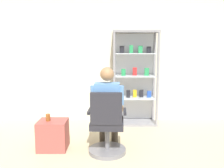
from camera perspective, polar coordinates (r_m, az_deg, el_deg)
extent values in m
cube|color=silver|center=(5.09, 0.74, 6.27)|extent=(6.00, 0.10, 2.70)
cylinder|color=gray|center=(4.63, 0.53, 1.05)|extent=(0.05, 0.05, 1.90)
cylinder|color=gray|center=(4.72, 10.92, 1.04)|extent=(0.05, 0.05, 1.90)
cylinder|color=gray|center=(5.02, 0.47, 1.66)|extent=(0.05, 0.05, 1.90)
cylinder|color=gray|center=(5.11, 10.05, 1.64)|extent=(0.05, 0.05, 1.90)
cube|color=gray|center=(4.82, 5.69, 12.39)|extent=(0.90, 0.45, 0.04)
cube|color=gray|center=(5.05, 5.37, -9.16)|extent=(0.90, 0.45, 0.04)
cube|color=silver|center=(5.06, 5.28, 1.67)|extent=(0.84, 0.02, 1.80)
cube|color=silver|center=(4.92, 5.46, -3.26)|extent=(0.82, 0.39, 0.02)
cube|color=silver|center=(4.86, 2.22, -2.34)|extent=(0.07, 0.04, 0.15)
cube|color=black|center=(4.86, 3.92, -2.35)|extent=(0.08, 0.04, 0.16)
cube|color=gold|center=(4.91, 5.49, -2.29)|extent=(0.08, 0.04, 0.15)
cube|color=black|center=(4.92, 7.03, -2.27)|extent=(0.08, 0.04, 0.15)
cube|color=#264CB2|center=(4.93, 8.89, -2.42)|extent=(0.08, 0.03, 0.13)
cube|color=silver|center=(4.84, 5.53, 1.95)|extent=(0.82, 0.39, 0.02)
cube|color=#268C4C|center=(4.79, 2.76, 2.82)|extent=(0.09, 0.04, 0.14)
cube|color=red|center=(4.86, 5.47, 3.02)|extent=(0.08, 0.04, 0.16)
cube|color=#268C4C|center=(4.86, 8.32, 2.92)|extent=(0.09, 0.05, 0.15)
cube|color=silver|center=(4.81, 5.61, 7.28)|extent=(0.82, 0.39, 0.02)
cube|color=black|center=(4.82, 2.41, 8.26)|extent=(0.09, 0.05, 0.14)
cube|color=#268C4C|center=(4.78, 4.63, 8.32)|extent=(0.08, 0.05, 0.16)
cube|color=#268C4C|center=(4.83, 6.80, 8.23)|extent=(0.09, 0.04, 0.15)
cube|color=black|center=(4.89, 8.83, 8.10)|extent=(0.08, 0.04, 0.13)
cylinder|color=slate|center=(3.73, -1.14, -15.64)|extent=(0.56, 0.56, 0.06)
cylinder|color=slate|center=(3.65, -1.15, -12.70)|extent=(0.07, 0.07, 0.41)
cube|color=#26262D|center=(3.57, -1.16, -9.34)|extent=(0.50, 0.50, 0.10)
cube|color=#26262D|center=(3.29, -1.40, -5.91)|extent=(0.44, 0.10, 0.45)
cube|color=#26262D|center=(3.51, 3.09, -6.58)|extent=(0.05, 0.30, 0.04)
cube|color=#26262D|center=(3.54, -5.40, -6.48)|extent=(0.05, 0.30, 0.04)
cylinder|color=#3F382D|center=(3.73, 0.56, -6.94)|extent=(0.16, 0.41, 0.14)
cylinder|color=#3F382D|center=(4.00, 0.64, -10.04)|extent=(0.11, 0.11, 0.56)
cylinder|color=#3F382D|center=(3.74, -2.53, -6.91)|extent=(0.16, 0.41, 0.14)
cylinder|color=#3F382D|center=(4.01, -2.26, -9.99)|extent=(0.11, 0.11, 0.56)
cube|color=#598CCC|center=(3.48, -1.18, -3.84)|extent=(0.37, 0.24, 0.50)
sphere|color=#99704C|center=(3.42, -1.20, 2.39)|extent=(0.20, 0.20, 0.20)
cylinder|color=#598CCC|center=(3.46, 2.13, -2.74)|extent=(0.09, 0.09, 0.28)
cylinder|color=#99704C|center=(3.68, 2.12, -5.54)|extent=(0.09, 0.30, 0.08)
cylinder|color=#598CCC|center=(3.48, -4.48, -2.68)|extent=(0.09, 0.09, 0.28)
cylinder|color=#99704C|center=(3.70, -4.11, -5.47)|extent=(0.09, 0.30, 0.08)
cube|color=#B24C47|center=(3.88, -13.96, -11.72)|extent=(0.44, 0.39, 0.45)
cylinder|color=brown|center=(3.80, -15.09, -7.75)|extent=(0.07, 0.07, 0.11)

